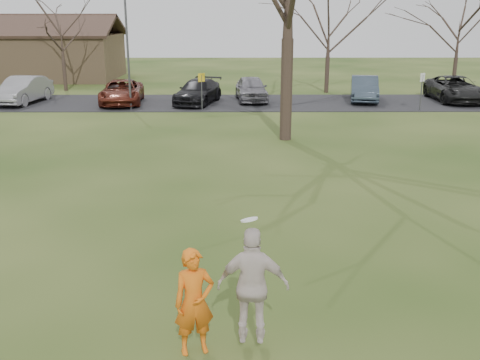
# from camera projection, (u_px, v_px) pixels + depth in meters

# --- Properties ---
(ground) EXTENTS (120.00, 120.00, 0.00)m
(ground) POSITION_uv_depth(u_px,v_px,m) (241.00, 332.00, 9.45)
(ground) COLOR #1E380F
(ground) RESTS_ON ground
(parking_strip) EXTENTS (62.00, 6.50, 0.04)m
(parking_strip) POSITION_uv_depth(u_px,v_px,m) (238.00, 103.00, 33.37)
(parking_strip) COLOR black
(parking_strip) RESTS_ON ground
(player_defender) EXTENTS (0.74, 0.59, 1.76)m
(player_defender) POSITION_uv_depth(u_px,v_px,m) (194.00, 302.00, 8.66)
(player_defender) COLOR orange
(player_defender) RESTS_ON ground
(car_1) EXTENTS (2.27, 4.94, 1.57)m
(car_1) POSITION_uv_depth(u_px,v_px,m) (23.00, 90.00, 32.84)
(car_1) COLOR gray
(car_1) RESTS_ON parking_strip
(car_2) EXTENTS (2.74, 5.17, 1.38)m
(car_2) POSITION_uv_depth(u_px,v_px,m) (122.00, 92.00, 32.64)
(car_2) COLOR #5D2115
(car_2) RESTS_ON parking_strip
(car_3) EXTENTS (3.01, 5.10, 1.39)m
(car_3) POSITION_uv_depth(u_px,v_px,m) (198.00, 92.00, 32.78)
(car_3) COLOR black
(car_3) RESTS_ON parking_strip
(car_4) EXTENTS (2.10, 4.49, 1.49)m
(car_4) POSITION_uv_depth(u_px,v_px,m) (251.00, 89.00, 33.70)
(car_4) COLOR slate
(car_4) RESTS_ON parking_strip
(car_5) EXTENTS (2.38, 4.74, 1.49)m
(car_5) POSITION_uv_depth(u_px,v_px,m) (364.00, 89.00, 33.66)
(car_5) COLOR #33414D
(car_5) RESTS_ON parking_strip
(car_6) EXTENTS (2.59, 5.43, 1.50)m
(car_6) POSITION_uv_depth(u_px,v_px,m) (455.00, 89.00, 33.60)
(car_6) COLOR black
(car_6) RESTS_ON parking_strip
(catching_play) EXTENTS (1.15, 0.56, 2.06)m
(catching_play) POSITION_uv_depth(u_px,v_px,m) (253.00, 286.00, 8.60)
(catching_play) COLOR beige
(catching_play) RESTS_ON ground
(lamp_post) EXTENTS (0.34, 0.34, 6.27)m
(lamp_post) POSITION_uv_depth(u_px,v_px,m) (127.00, 37.00, 29.80)
(lamp_post) COLOR #47474C
(lamp_post) RESTS_ON ground
(sign_yellow) EXTENTS (0.35, 0.35, 2.08)m
(sign_yellow) POSITION_uv_depth(u_px,v_px,m) (202.00, 85.00, 30.07)
(sign_yellow) COLOR #47474C
(sign_yellow) RESTS_ON ground
(sign_white) EXTENTS (0.35, 0.35, 2.08)m
(sign_white) POSITION_uv_depth(u_px,v_px,m) (422.00, 85.00, 30.13)
(sign_white) COLOR #47474C
(sign_white) RESTS_ON ground
(small_tree_row) EXTENTS (55.00, 5.90, 8.50)m
(small_tree_row) POSITION_uv_depth(u_px,v_px,m) (303.00, 33.00, 37.11)
(small_tree_row) COLOR #352821
(small_tree_row) RESTS_ON ground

